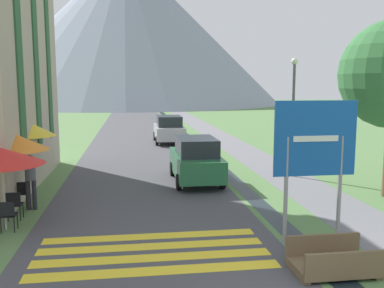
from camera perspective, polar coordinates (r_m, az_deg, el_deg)
The scene contains 18 objects.
ground_plane at distance 25.96m, azimuth -1.47°, elevation -0.73°, with size 160.00×160.00×0.00m, color #517542.
road at distance 35.71m, azimuth -7.31°, elevation 1.60°, with size 6.40×60.00×0.01m.
footpath at distance 36.30m, azimuth 2.37°, elevation 1.76°, with size 2.20×60.00×0.01m.
drainage_channel at distance 35.94m, azimuth -1.40°, elevation 1.70°, with size 0.60×60.00×0.00m.
crosswalk_marking at distance 10.44m, azimuth -5.26°, elevation -14.13°, with size 5.44×2.54×0.01m.
mountain_distant at distance 92.43m, azimuth -8.80°, elevation 15.05°, with size 63.12×63.12×30.93m.
road_sign at distance 10.73m, azimuth 16.07°, elevation -0.78°, with size 2.06×0.11×3.55m.
footbridge at distance 9.76m, azimuth 18.30°, elevation -14.73°, with size 1.70×1.10×0.65m.
parked_car_near at distance 17.23m, azimuth 0.52°, elevation -2.11°, with size 1.85×4.12×1.82m.
parked_car_far at distance 28.97m, azimuth -3.09°, elevation 1.98°, with size 1.96×4.17×1.82m.
cafe_chair_nearest at distance 12.53m, azimuth -23.35°, elevation -8.50°, with size 0.40×0.40×0.85m.
cafe_chair_near_right at distance 13.51m, azimuth -22.61°, elevation -7.29°, with size 0.40×0.40×0.85m.
cafe_chair_middle at distance 14.81m, azimuth -21.84°, elevation -5.94°, with size 0.40×0.40×0.85m.
cafe_umbrella_front_red at distance 12.45m, azimuth -24.04°, elevation -1.51°, with size 2.25×2.25×2.26m.
cafe_umbrella_middle_orange at distance 14.76m, azimuth -22.41°, elevation 0.21°, with size 2.06×2.06×2.35m.
cafe_umbrella_rear_yellow at distance 17.07m, azimuth -20.97°, elevation 1.87°, with size 1.99×1.99×2.54m.
person_standing_terrace at distance 14.35m, azimuth -20.73°, elevation -4.23°, with size 0.32×0.32×1.76m.
streetlamp at distance 18.61m, azimuth 13.34°, elevation 4.85°, with size 0.28×0.28×5.01m.
Camera 1 is at (-2.93, -5.49, 3.93)m, focal length 40.00 mm.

